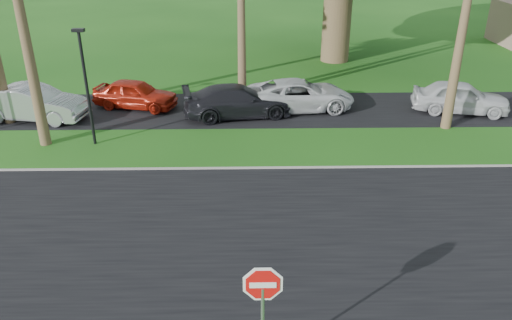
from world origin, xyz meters
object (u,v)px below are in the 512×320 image
Objects in this scene: car_silver at (34,104)px; car_dark at (238,101)px; stop_sign_near at (263,298)px; car_red at (135,94)px; car_minivan at (299,95)px; car_pickup at (460,97)px.

car_dark is (9.24, 0.29, -0.05)m from car_silver.
stop_sign_near is 0.55× the size of car_silver.
car_silver reaches higher than car_red.
car_dark is 3.05m from car_minivan.
car_silver is at bearing 81.60° from car_dark.
car_minivan is 7.57m from car_pickup.
car_red is 15.48m from car_pickup.
car_dark is at bearing -89.66° from car_red.
car_silver is 1.18× the size of car_red.
car_silver is 9.25m from car_dark.
car_minivan is 1.19× the size of car_pickup.
car_red is at bearing -59.97° from car_silver.
car_minivan is (2.25, 15.45, -1.05)m from stop_sign_near.
car_pickup is at bearing -78.72° from car_red.
car_silver is 4.55m from car_red.
stop_sign_near is 0.52× the size of car_dark.
car_dark reaches higher than car_red.
car_minivan reaches higher than car_red.
car_dark is 10.48m from car_pickup.
stop_sign_near is at bearing 165.61° from car_minivan.
car_silver is 0.95× the size of car_dark.
car_pickup is at bearing -78.41° from car_silver.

